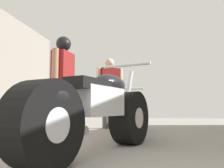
# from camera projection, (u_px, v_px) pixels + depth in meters

# --- Properties ---
(ground_plane) EXTENTS (17.35, 17.35, 0.00)m
(ground_plane) POSITION_uv_depth(u_px,v_px,m) (130.00, 141.00, 3.39)
(ground_plane) COLOR gray
(motorcycle_maroon_cruiser) EXTENTS (1.02, 2.17, 1.03)m
(motorcycle_maroon_cruiser) POSITION_uv_depth(u_px,v_px,m) (96.00, 112.00, 2.44)
(motorcycle_maroon_cruiser) COLOR black
(motorcycle_maroon_cruiser) RESTS_ON ground_plane
(motorcycle_black_naked) EXTENTS (0.56, 1.89, 0.88)m
(motorcycle_black_naked) POSITION_uv_depth(u_px,v_px,m) (130.00, 114.00, 4.34)
(motorcycle_black_naked) COLOR black
(motorcycle_black_naked) RESTS_ON ground_plane
(mechanic_in_blue) EXTENTS (0.62, 0.43, 1.64)m
(mechanic_in_blue) POSITION_uv_depth(u_px,v_px,m) (110.00, 88.00, 5.71)
(mechanic_in_blue) COLOR #4C4C4C
(mechanic_in_blue) RESTS_ON ground_plane
(mechanic_with_helmet) EXTENTS (0.29, 0.69, 1.75)m
(mechanic_with_helmet) POSITION_uv_depth(u_px,v_px,m) (63.00, 75.00, 4.31)
(mechanic_with_helmet) COLOR #4C4C4C
(mechanic_with_helmet) RESTS_ON ground_plane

